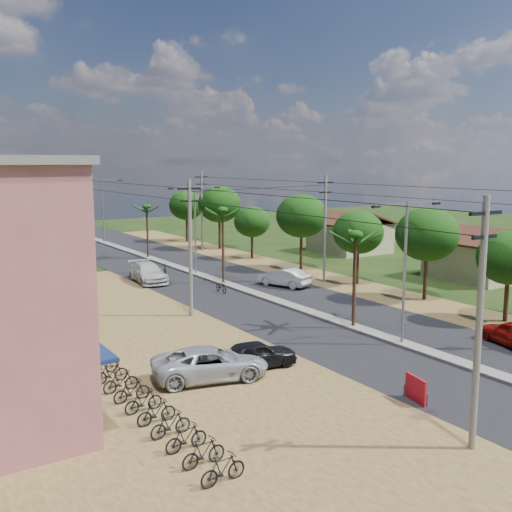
{
  "coord_description": "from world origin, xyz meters",
  "views": [
    {
      "loc": [
        -24.23,
        -22.57,
        10.09
      ],
      "look_at": [
        0.16,
        15.22,
        3.0
      ],
      "focal_mm": 42.0,
      "sensor_mm": 36.0,
      "label": 1
    }
  ],
  "objects": [
    {
      "name": "ground",
      "position": [
        0.0,
        0.0,
        0.0
      ],
      "size": [
        160.0,
        160.0,
        0.0
      ],
      "primitive_type": "plane",
      "color": "black",
      "rests_on": "ground"
    },
    {
      "name": "road",
      "position": [
        0.0,
        15.0,
        0.02
      ],
      "size": [
        12.0,
        110.0,
        0.04
      ],
      "primitive_type": "cube",
      "color": "black",
      "rests_on": "ground"
    },
    {
      "name": "median",
      "position": [
        0.0,
        18.0,
        0.09
      ],
      "size": [
        1.0,
        90.0,
        0.18
      ],
      "primitive_type": "cube",
      "color": "#605E56",
      "rests_on": "ground"
    },
    {
      "name": "dirt_lot_west",
      "position": [
        -15.0,
        8.0,
        0.02
      ],
      "size": [
        18.0,
        46.0,
        0.04
      ],
      "primitive_type": "cube",
      "color": "brown",
      "rests_on": "ground"
    },
    {
      "name": "dirt_shoulder_east",
      "position": [
        8.5,
        15.0,
        0.01
      ],
      "size": [
        5.0,
        90.0,
        0.03
      ],
      "primitive_type": "cube",
      "color": "brown",
      "rests_on": "ground"
    },
    {
      "name": "house_east_near",
      "position": [
        20.0,
        10.0,
        2.39
      ],
      "size": [
        7.6,
        7.5,
        4.6
      ],
      "color": "tan",
      "rests_on": "ground"
    },
    {
      "name": "house_east_far",
      "position": [
        21.0,
        28.0,
        2.39
      ],
      "size": [
        7.6,
        7.5,
        4.6
      ],
      "color": "tan",
      "rests_on": "ground"
    },
    {
      "name": "tree_east_b",
      "position": [
        9.3,
        0.0,
        4.11
      ],
      "size": [
        4.0,
        4.0,
        5.83
      ],
      "color": "black",
      "rests_on": "ground"
    },
    {
      "name": "tree_east_c",
      "position": [
        9.7,
        7.0,
        4.86
      ],
      "size": [
        4.6,
        4.6,
        6.83
      ],
      "color": "black",
      "rests_on": "ground"
    },
    {
      "name": "tree_east_d",
      "position": [
        9.4,
        14.0,
        4.34
      ],
      "size": [
        4.2,
        4.2,
        6.13
      ],
      "color": "black",
      "rests_on": "ground"
    },
    {
      "name": "tree_east_e",
      "position": [
        9.6,
        22.0,
        5.09
      ],
      "size": [
        4.8,
        4.8,
        7.14
      ],
      "color": "black",
      "rests_on": "ground"
    },
    {
      "name": "tree_east_f",
      "position": [
        9.2,
        30.0,
        3.89
      ],
      "size": [
        3.8,
        3.8,
        5.52
      ],
      "color": "black",
      "rests_on": "ground"
    },
    {
      "name": "tree_east_g",
      "position": [
        9.8,
        38.0,
        5.24
      ],
      "size": [
        5.0,
        5.0,
        7.38
      ],
      "color": "black",
      "rests_on": "ground"
    },
    {
      "name": "tree_east_h",
      "position": [
        9.5,
        46.0,
        4.64
      ],
      "size": [
        4.4,
        4.4,
        6.52
      ],
      "color": "black",
      "rests_on": "ground"
    },
    {
      "name": "palm_median_near",
      "position": [
        0.0,
        4.0,
        5.54
      ],
      "size": [
        2.0,
        2.0,
        6.15
      ],
      "color": "black",
      "rests_on": "ground"
    },
    {
      "name": "palm_median_mid",
      "position": [
        0.0,
        20.0,
        5.9
      ],
      "size": [
        2.0,
        2.0,
        6.55
      ],
      "color": "black",
      "rests_on": "ground"
    },
    {
      "name": "palm_median_far",
      "position": [
        0.0,
        36.0,
        5.26
      ],
      "size": [
        2.0,
        2.0,
        5.85
      ],
      "color": "black",
      "rests_on": "ground"
    },
    {
      "name": "streetlight_near",
      "position": [
        0.0,
        0.0,
        4.79
      ],
      "size": [
        5.1,
        0.18,
        8.0
      ],
      "color": "gray",
      "rests_on": "ground"
    },
    {
      "name": "streetlight_mid",
      "position": [
        0.0,
        25.0,
        4.79
      ],
      "size": [
        5.1,
        0.18,
        8.0
      ],
      "color": "gray",
      "rests_on": "ground"
    },
    {
      "name": "streetlight_far",
      "position": [
        0.0,
        50.0,
        4.79
      ],
      "size": [
        5.1,
        0.18,
        8.0
      ],
      "color": "gray",
      "rests_on": "ground"
    },
    {
      "name": "utility_pole_w_a",
      "position": [
        -7.0,
        -10.0,
        4.76
      ],
      "size": [
        1.6,
        0.24,
        9.0
      ],
      "color": "#605E56",
      "rests_on": "ground"
    },
    {
      "name": "utility_pole_w_b",
      "position": [
        -7.0,
        12.0,
        4.76
      ],
      "size": [
        1.6,
        0.24,
        9.0
      ],
      "color": "#605E56",
      "rests_on": "ground"
    },
    {
      "name": "utility_pole_w_c",
      "position": [
        -7.0,
        34.0,
        4.76
      ],
      "size": [
        1.6,
        0.24,
        9.0
      ],
      "color": "#605E56",
      "rests_on": "ground"
    },
    {
      "name": "utility_pole_w_d",
      "position": [
        -7.0,
        55.0,
        4.76
      ],
      "size": [
        1.6,
        0.24,
        9.0
      ],
      "color": "#605E56",
      "rests_on": "ground"
    },
    {
      "name": "utility_pole_e_b",
      "position": [
        7.5,
        16.0,
        4.76
      ],
      "size": [
        1.6,
        0.24,
        9.0
      ],
      "color": "#605E56",
      "rests_on": "ground"
    },
    {
      "name": "utility_pole_e_c",
      "position": [
        7.5,
        38.0,
        4.76
      ],
      "size": [
        1.6,
        0.24,
        9.0
      ],
      "color": "#605E56",
      "rests_on": "ground"
    },
    {
      "name": "car_silver_mid",
      "position": [
        3.66,
        16.43,
        0.74
      ],
      "size": [
        2.98,
        4.74,
        1.48
      ],
      "primitive_type": "imported",
      "rotation": [
        0.0,
        0.0,
        3.48
      ],
      "color": "#ADB1B6",
      "rests_on": "ground"
    },
    {
      "name": "car_white_far",
      "position": [
        -5.0,
        24.09,
        0.8
      ],
      "size": [
        2.77,
        5.69,
        1.6
      ],
      "primitive_type": "imported",
      "rotation": [
        0.0,
        0.0,
        -0.1
      ],
      "color": "#B6B7B2",
      "rests_on": "ground"
    },
    {
      "name": "car_parked_silver",
      "position": [
        -11.5,
        1.1,
        0.76
      ],
      "size": [
        5.89,
        3.77,
        1.51
      ],
      "primitive_type": "imported",
      "rotation": [
        0.0,
        0.0,
        1.32
      ],
      "color": "#ADB1B6",
      "rests_on": "ground"
    },
    {
      "name": "car_parked_dark",
      "position": [
        -8.81,
        1.22,
        0.68
      ],
      "size": [
        4.16,
        2.05,
        1.36
      ],
      "primitive_type": "imported",
      "rotation": [
        0.0,
        0.0,
        1.46
      ],
      "color": "black",
      "rests_on": "ground"
    },
    {
      "name": "moto_rider_west_a",
      "position": [
        -1.8,
        17.19,
        0.47
      ],
      "size": [
        0.74,
        1.82,
        0.94
      ],
      "primitive_type": "imported",
      "rotation": [
        0.0,
        0.0,
        -0.07
      ],
      "color": "black",
      "rests_on": "ground"
    },
    {
      "name": "moto_rider_west_b",
      "position": [
        -2.22,
        26.75,
        0.45
      ],
      "size": [
        0.92,
        1.54,
        0.9
      ],
      "primitive_type": "imported",
      "rotation": [
        0.0,
        0.0,
        -0.36
      ],
      "color": "black",
      "rests_on": "ground"
    },
    {
      "name": "roadside_sign",
      "position": [
        -5.5,
        -6.0,
        0.57
      ],
      "size": [
        0.38,
        1.37,
        1.15
      ],
      "rotation": [
        0.0,
        0.0,
        -0.21
      ],
      "color": "#B5101F",
      "rests_on": "ground"
    },
    {
      "name": "parked_scooter_row",
      "position": [
        -15.58,
        -1.38,
        0.5
      ],
      "size": [
        1.69,
        12.27,
        1.0
      ],
      "color": "black",
      "rests_on": "ground"
    }
  ]
}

